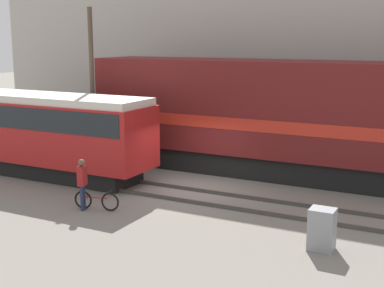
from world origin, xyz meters
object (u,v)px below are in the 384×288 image
(streetcar, at_px, (36,129))
(signal_box, at_px, (322,229))
(freight_locomotive, at_px, (287,117))
(utility_pole_left, at_px, (92,89))
(person, at_px, (82,179))
(bicycle, at_px, (97,201))

(streetcar, bearing_deg, signal_box, -12.01)
(freight_locomotive, bearing_deg, streetcar, -155.33)
(utility_pole_left, bearing_deg, streetcar, -121.56)
(utility_pole_left, relative_size, signal_box, 5.98)
(freight_locomotive, height_order, signal_box, freight_locomotive)
(freight_locomotive, bearing_deg, utility_pole_left, -165.03)
(person, relative_size, utility_pole_left, 0.25)
(person, height_order, utility_pole_left, utility_pole_left)
(streetcar, distance_m, person, 5.92)
(person, distance_m, signal_box, 8.19)
(freight_locomotive, height_order, bicycle, freight_locomotive)
(bicycle, relative_size, signal_box, 1.36)
(freight_locomotive, height_order, streetcar, freight_locomotive)
(person, xyz_separation_m, utility_pole_left, (-3.59, 5.34, 2.47))
(signal_box, bearing_deg, bicycle, -179.50)
(freight_locomotive, bearing_deg, bicycle, -120.87)
(streetcar, height_order, person, streetcar)
(freight_locomotive, distance_m, utility_pole_left, 8.72)
(person, bearing_deg, bicycle, 31.25)
(person, height_order, signal_box, person)
(bicycle, bearing_deg, signal_box, 0.50)
(freight_locomotive, xyz_separation_m, streetcar, (-9.74, -4.47, -0.58))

